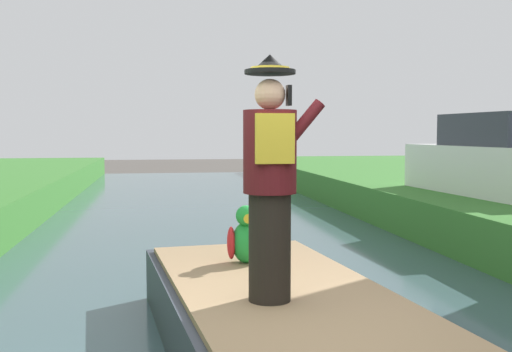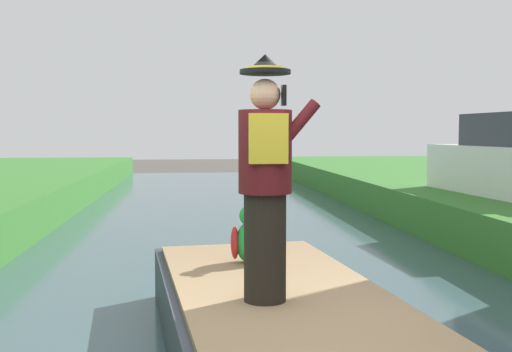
# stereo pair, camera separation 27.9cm
# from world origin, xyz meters

# --- Properties ---
(boat) EXTENTS (2.24, 4.37, 0.61)m
(boat) POSITION_xyz_m (0.00, 0.95, 0.40)
(boat) COLOR #333842
(boat) RESTS_ON canal_water
(person_pirate) EXTENTS (0.61, 0.42, 1.85)m
(person_pirate) POSITION_xyz_m (-0.15, 0.54, 1.64)
(person_pirate) COLOR black
(person_pirate) RESTS_ON boat
(parrot_plush) EXTENTS (0.36, 0.35, 0.57)m
(parrot_plush) POSITION_xyz_m (-0.14, 1.86, 0.95)
(parrot_plush) COLOR green
(parrot_plush) RESTS_ON boat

